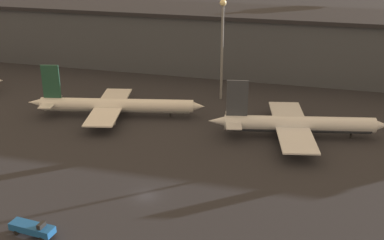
# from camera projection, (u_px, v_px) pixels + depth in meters

# --- Properties ---
(ground) EXTENTS (600.00, 600.00, 0.00)m
(ground) POSITION_uv_depth(u_px,v_px,m) (146.00, 196.00, 89.28)
(ground) COLOR #26262B
(terminal_building) EXTENTS (230.94, 28.31, 20.34)m
(terminal_building) POSITION_uv_depth(u_px,v_px,m) (233.00, 40.00, 162.87)
(terminal_building) COLOR #3D424C
(terminal_building) RESTS_ON ground
(airplane_1) EXTENTS (46.06, 28.38, 13.58)m
(airplane_1) POSITION_uv_depth(u_px,v_px,m) (114.00, 105.00, 125.08)
(airplane_1) COLOR white
(airplane_1) RESTS_ON ground
(airplane_2) EXTENTS (41.86, 31.60, 13.75)m
(airplane_2) POSITION_uv_depth(u_px,v_px,m) (297.00, 124.00, 112.72)
(airplane_2) COLOR silver
(airplane_2) RESTS_ON ground
(service_vehicle_1) EXTENTS (7.86, 3.04, 2.72)m
(service_vehicle_1) POSITION_uv_depth(u_px,v_px,m) (33.00, 228.00, 77.61)
(service_vehicle_1) COLOR #195199
(service_vehicle_1) RESTS_ON ground
(lamp_post_1) EXTENTS (1.80, 1.80, 28.09)m
(lamp_post_1) POSITION_uv_depth(u_px,v_px,m) (222.00, 38.00, 131.89)
(lamp_post_1) COLOR slate
(lamp_post_1) RESTS_ON ground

